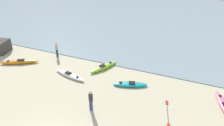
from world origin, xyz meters
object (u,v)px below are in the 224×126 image
(person_near_waterline, at_px, (57,48))
(loose_paddle, at_px, (168,113))
(kayak_on_sand_1, at_px, (224,106))
(kayak_on_sand_0, at_px, (19,62))
(kayak_on_sand_2, at_px, (130,84))
(kayak_on_sand_4, at_px, (103,67))
(person_near_foreground, at_px, (91,99))
(kayak_on_sand_3, at_px, (70,75))

(person_near_waterline, relative_size, loose_paddle, 0.58)
(kayak_on_sand_1, height_order, loose_paddle, kayak_on_sand_1)
(kayak_on_sand_0, xyz_separation_m, kayak_on_sand_2, (10.83, 0.61, -0.04))
(kayak_on_sand_0, relative_size, kayak_on_sand_1, 1.00)
(kayak_on_sand_4, distance_m, person_near_foreground, 5.79)
(kayak_on_sand_2, height_order, kayak_on_sand_4, kayak_on_sand_4)
(kayak_on_sand_1, distance_m, loose_paddle, 4.06)
(kayak_on_sand_2, distance_m, person_near_foreground, 4.15)
(loose_paddle, bearing_deg, person_near_waterline, 160.54)
(kayak_on_sand_3, xyz_separation_m, person_near_waterline, (-3.24, 2.73, 0.77))
(kayak_on_sand_3, height_order, loose_paddle, kayak_on_sand_3)
(kayak_on_sand_0, height_order, loose_paddle, kayak_on_sand_0)
(kayak_on_sand_0, bearing_deg, loose_paddle, -6.17)
(kayak_on_sand_4, bearing_deg, person_near_foreground, -72.72)
(kayak_on_sand_4, relative_size, loose_paddle, 1.11)
(kayak_on_sand_0, height_order, kayak_on_sand_4, kayak_on_sand_0)
(kayak_on_sand_2, relative_size, person_near_waterline, 1.77)
(kayak_on_sand_0, bearing_deg, person_near_waterline, 46.98)
(kayak_on_sand_2, relative_size, person_near_foreground, 1.80)
(kayak_on_sand_0, height_order, kayak_on_sand_2, kayak_on_sand_0)
(kayak_on_sand_3, bearing_deg, kayak_on_sand_4, 49.52)
(kayak_on_sand_1, bearing_deg, kayak_on_sand_2, -179.45)
(kayak_on_sand_4, relative_size, person_near_waterline, 1.93)
(person_near_foreground, xyz_separation_m, person_near_waterline, (-6.97, 5.84, 0.02))
(kayak_on_sand_4, bearing_deg, kayak_on_sand_3, -130.48)
(person_near_foreground, bearing_deg, kayak_on_sand_3, 140.17)
(kayak_on_sand_3, xyz_separation_m, person_near_foreground, (3.73, -3.11, 0.75))
(kayak_on_sand_3, relative_size, person_near_waterline, 2.08)
(kayak_on_sand_2, distance_m, person_near_waterline, 8.66)
(kayak_on_sand_4, distance_m, person_near_waterline, 5.33)
(kayak_on_sand_1, distance_m, person_near_waterline, 15.31)
(kayak_on_sand_4, height_order, person_near_foreground, person_near_foreground)
(person_near_foreground, bearing_deg, loose_paddle, 19.43)
(person_near_waterline, bearing_deg, kayak_on_sand_0, -133.02)
(kayak_on_sand_2, bearing_deg, kayak_on_sand_1, 0.55)
(person_near_foreground, bearing_deg, kayak_on_sand_0, 161.10)
(kayak_on_sand_0, bearing_deg, kayak_on_sand_4, 16.34)
(kayak_on_sand_3, height_order, person_near_waterline, person_near_waterline)
(loose_paddle, bearing_deg, kayak_on_sand_1, 32.96)
(kayak_on_sand_1, distance_m, person_near_foreground, 9.10)
(kayak_on_sand_1, height_order, person_near_waterline, person_near_waterline)
(kayak_on_sand_0, xyz_separation_m, kayak_on_sand_4, (7.71, 2.26, -0.00))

